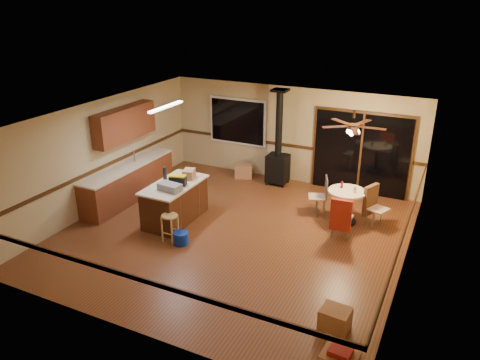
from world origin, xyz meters
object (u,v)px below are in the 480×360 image
Objects in this scene: toolbox_black at (178,181)px; chair_right at (371,200)px; kitchen_island at (175,202)px; wood_stove at (278,159)px; chair_left at (322,192)px; box_corner_b at (335,319)px; toolbox_grey at (170,187)px; chair_near at (341,215)px; dining_table at (346,201)px; box_under_window at (244,171)px; blue_bucket at (181,238)px; bar_stool at (170,228)px.

chair_right is (3.94, 1.72, -0.40)m from toolbox_black.
wood_stove reaches higher than kitchen_island.
box_corner_b is at bearing -70.24° from chair_left.
kitchen_island is 3.34× the size of toolbox_grey.
dining_table is at bearing 97.00° from chair_near.
box_under_window is at bearing 85.31° from kitchen_island.
dining_table is (3.41, 1.60, -0.47)m from toolbox_black.
dining_table is 1.21× the size of chair_near.
dining_table reaches higher than box_corner_b.
toolbox_grey is 0.60× the size of dining_table.
chair_right is (0.53, 0.12, 0.07)m from dining_table.
box_under_window is 1.07× the size of box_corner_b.
kitchen_island is at bearing 128.67° from blue_bucket.
kitchen_island reaches higher than blue_bucket.
chair_left and chair_near have the same top height.
toolbox_black is 1.15m from bar_stool.
chair_left is at bearing 124.85° from chair_near.
chair_left is 0.74× the size of chair_near.
toolbox_black reaches higher than chair_right.
box_corner_b is at bearing -86.40° from chair_right.
chair_left reaches higher than kitchen_island.
bar_stool is 0.86× the size of chair_near.
toolbox_grey is at bearing -87.50° from toolbox_black.
blue_bucket is 0.67× the size of box_under_window.
chair_left reaches higher than bar_stool.
toolbox_grey is at bearing -163.12° from chair_near.
chair_right is at bearing 22.95° from kitchen_island.
wood_stove is 4.03m from bar_stool.
wood_stove reaches higher than blue_bucket.
toolbox_grey reaches higher than chair_left.
toolbox_black is at bearing -3.22° from kitchen_island.
blue_bucket is 0.46× the size of chair_right.
toolbox_black is 0.44× the size of dining_table.
dining_table is at bearing 101.83° from box_corner_b.
bar_stool is at bearing -87.44° from box_under_window.
box_under_window is at bearing 144.79° from chair_near.
box_under_window reaches higher than box_corner_b.
wood_stove reaches higher than chair_left.
chair_left is 1.13m from chair_right.
box_corner_b is (4.04, -5.19, -0.01)m from box_under_window.
toolbox_black is (0.12, -0.01, 0.55)m from kitchen_island.
wood_stove is 3.29m from toolbox_black.
kitchen_island is 4.55× the size of toolbox_black.
chair_near is (3.64, 0.71, 0.14)m from kitchen_island.
box_under_window is at bearing 96.47° from blue_bucket.
toolbox_grey is 0.97× the size of chair_left.
chair_near is at bearing 26.16° from bar_stool.
dining_table reaches higher than blue_bucket.
toolbox_grey is at bearing -152.24° from chair_right.
chair_right is (2.76, -1.33, -0.13)m from wood_stove.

